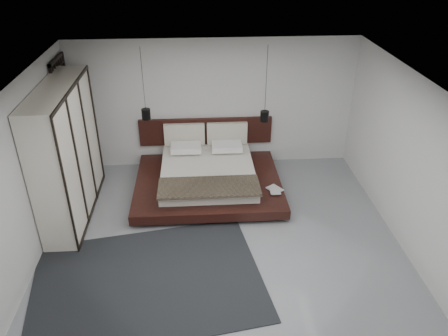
{
  "coord_description": "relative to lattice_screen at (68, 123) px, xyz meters",
  "views": [
    {
      "loc": [
        -0.37,
        -5.77,
        4.78
      ],
      "look_at": [
        0.09,
        1.2,
        0.85
      ],
      "focal_mm": 35.0,
      "sensor_mm": 36.0,
      "label": 1
    }
  ],
  "objects": [
    {
      "name": "wall_back",
      "position": [
        2.95,
        0.55,
        0.1
      ],
      "size": [
        6.0,
        0.0,
        6.0
      ],
      "primitive_type": "plane",
      "rotation": [
        1.57,
        0.0,
        0.0
      ],
      "color": "silver",
      "rests_on": "floor"
    },
    {
      "name": "wall_right",
      "position": [
        5.95,
        -2.45,
        0.1
      ],
      "size": [
        0.0,
        6.0,
        6.0
      ],
      "primitive_type": "plane",
      "rotation": [
        1.57,
        0.0,
        -1.57
      ],
      "color": "silver",
      "rests_on": "floor"
    },
    {
      "name": "wall_front",
      "position": [
        2.95,
        -5.45,
        0.1
      ],
      "size": [
        6.0,
        0.0,
        6.0
      ],
      "primitive_type": "plane",
      "rotation": [
        -1.57,
        0.0,
        0.0
      ],
      "color": "silver",
      "rests_on": "floor"
    },
    {
      "name": "book_lower",
      "position": [
        3.95,
        -1.22,
        -1.02
      ],
      "size": [
        0.35,
        0.37,
        0.03
      ],
      "primitive_type": "imported",
      "rotation": [
        0.0,
        0.0,
        0.6
      ],
      "color": "#99724C",
      "rests_on": "bed"
    },
    {
      "name": "lattice_screen",
      "position": [
        0.0,
        0.0,
        0.0
      ],
      "size": [
        0.05,
        0.9,
        2.6
      ],
      "primitive_type": "cube",
      "color": "black",
      "rests_on": "floor"
    },
    {
      "name": "floor",
      "position": [
        2.95,
        -2.45,
        -1.3
      ],
      "size": [
        6.0,
        6.0,
        0.0
      ],
      "primitive_type": "plane",
      "color": "gray",
      "rests_on": "ground"
    },
    {
      "name": "pendant_left",
      "position": [
        1.57,
        -0.08,
        0.18
      ],
      "size": [
        0.17,
        0.17,
        1.44
      ],
      "color": "black",
      "rests_on": "ceiling"
    },
    {
      "name": "ceiling",
      "position": [
        2.95,
        -2.45,
        1.5
      ],
      "size": [
        6.0,
        6.0,
        0.0
      ],
      "primitive_type": "plane",
      "rotation": [
        3.14,
        0.0,
        0.0
      ],
      "color": "white",
      "rests_on": "wall_back"
    },
    {
      "name": "wardrobe",
      "position": [
        0.25,
        -1.2,
        -0.08
      ],
      "size": [
        0.59,
        2.49,
        2.44
      ],
      "color": "silver",
      "rests_on": "floor"
    },
    {
      "name": "bed",
      "position": [
        2.76,
        -0.55,
        -1.01
      ],
      "size": [
        2.89,
        2.44,
        1.1
      ],
      "color": "black",
      "rests_on": "floor"
    },
    {
      "name": "pendant_right",
      "position": [
        3.95,
        -0.08,
        0.07
      ],
      "size": [
        0.17,
        0.17,
        1.55
      ],
      "color": "black",
      "rests_on": "ceiling"
    },
    {
      "name": "wall_left",
      "position": [
        -0.05,
        -2.45,
        0.1
      ],
      "size": [
        0.0,
        6.0,
        6.0
      ],
      "primitive_type": "plane",
      "rotation": [
        1.57,
        0.0,
        1.57
      ],
      "color": "silver",
      "rests_on": "floor"
    },
    {
      "name": "rug",
      "position": [
        1.75,
        -3.19,
        -1.29
      ],
      "size": [
        3.78,
        2.97,
        0.01
      ],
      "primitive_type": "cube",
      "rotation": [
        0.0,
        0.0,
        0.16
      ],
      "color": "black",
      "rests_on": "floor"
    },
    {
      "name": "book_upper",
      "position": [
        3.93,
        -1.25,
        -0.99
      ],
      "size": [
        0.2,
        0.27,
        0.02
      ],
      "primitive_type": "imported",
      "rotation": [
        0.0,
        0.0,
        -0.02
      ],
      "color": "#99724C",
      "rests_on": "book_lower"
    }
  ]
}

